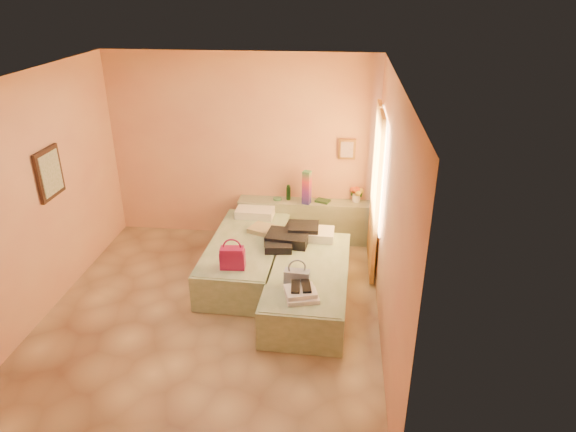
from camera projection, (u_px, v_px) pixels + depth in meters
name	position (u px, v px, depth m)	size (l,w,h in m)	color
ground	(212.00, 315.00, 6.20)	(4.50, 4.50, 0.00)	tan
room_walls	(232.00, 160.00, 5.94)	(4.02, 4.51, 2.81)	#ECB47E
headboard_ledge	(306.00, 221.00, 7.87)	(2.05, 0.30, 0.65)	gray
bed_left	(246.00, 257.00, 7.00)	(0.90, 2.00, 0.50)	#ADC29C
bed_right	(309.00, 285.00, 6.35)	(0.90, 2.00, 0.50)	#ADC29C
water_bottle	(288.00, 193.00, 7.74)	(0.06, 0.06, 0.23)	black
rainbow_box	(307.00, 188.00, 7.55)	(0.11, 0.11, 0.51)	#9A1349
small_dish	(277.00, 199.00, 7.78)	(0.13, 0.13, 0.03)	#46825B
green_book	(323.00, 201.00, 7.70)	(0.20, 0.15, 0.03)	#254528
flower_vase	(356.00, 193.00, 7.67)	(0.21, 0.21, 0.28)	white
magenta_handbag	(233.00, 257.00, 6.19)	(0.30, 0.17, 0.28)	#9A1349
khaki_garment	(264.00, 229.00, 7.12)	(0.38, 0.31, 0.07)	tan
clothes_pile	(291.00, 237.00, 6.79)	(0.59, 0.59, 0.18)	black
blue_handbag	(297.00, 278.00, 5.86)	(0.29, 0.12, 0.19)	#385986
towel_stack	(302.00, 294.00, 5.63)	(0.35, 0.30, 0.10)	white
sandal_pair	(301.00, 287.00, 5.65)	(0.19, 0.25, 0.03)	black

